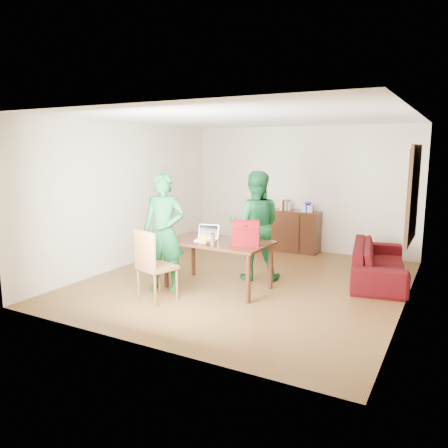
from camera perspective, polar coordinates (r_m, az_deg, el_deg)
The scene contains 10 objects.
room at distance 7.30m, azimuth 3.47°, elevation 2.58°, with size 5.20×5.70×2.90m.
table at distance 6.97m, azimuth -0.79°, elevation -3.00°, with size 1.69×0.99×0.78m.
chair at distance 6.60m, azimuth -8.80°, elevation -7.17°, with size 0.60×0.58×1.07m.
person_near at distance 6.89m, azimuth -7.85°, elevation -1.07°, with size 0.68×0.45×1.87m, color #145C29.
person_far at distance 7.47m, azimuth 4.09°, elevation -0.21°, with size 0.90×0.70×1.86m, color #125228.
laptop at distance 6.97m, azimuth -2.34°, elevation -1.80°, with size 0.39×0.31×0.24m.
bananas at distance 6.71m, azimuth -2.75°, elevation -2.40°, with size 0.17×0.10×0.06m, color gold, non-canonical shape.
bottle at distance 6.62m, azimuth -1.48°, elevation -1.97°, with size 0.06×0.06×0.19m, color #583A14.
red_bag at distance 6.62m, azimuth 2.85°, elevation -1.49°, with size 0.41×0.24×0.31m, color #6C070D.
sofa at distance 7.94m, azimuth 19.58°, elevation -4.69°, with size 2.16×0.84×0.63m, color #38070A.
Camera 1 is at (3.08, -6.43, 2.23)m, focal length 35.00 mm.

